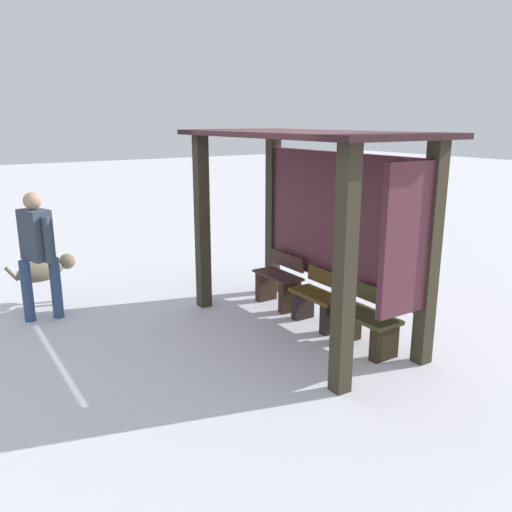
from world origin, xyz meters
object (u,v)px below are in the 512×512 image
(bus_shelter, at_px, (321,198))
(bench_center_inside, at_px, (318,302))
(dog, at_px, (45,272))
(bench_right_inside, at_px, (367,324))
(person_walking, at_px, (37,246))
(bench_left_inside, at_px, (279,284))

(bus_shelter, relative_size, bench_center_inside, 4.26)
(bench_center_inside, relative_size, dog, 0.80)
(bench_right_inside, distance_m, dog, 4.56)
(dog, bearing_deg, person_walking, -15.80)
(bus_shelter, relative_size, bench_right_inside, 4.26)
(bench_center_inside, xyz_separation_m, dog, (-2.69, -2.82, 0.20))
(bus_shelter, distance_m, bench_right_inside, 1.60)
(bench_center_inside, xyz_separation_m, bench_right_inside, (0.89, 0.00, -0.00))
(bench_right_inside, bearing_deg, dog, -141.75)
(bench_right_inside, distance_m, person_walking, 4.32)
(bench_center_inside, bearing_deg, bench_left_inside, 179.95)
(person_walking, distance_m, dog, 0.75)
(bus_shelter, bearing_deg, dog, -135.82)
(bench_left_inside, relative_size, bench_right_inside, 1.00)
(bench_right_inside, bearing_deg, bench_left_inside, -180.00)
(bus_shelter, xyz_separation_m, bench_center_inside, (-0.11, 0.10, -1.39))
(bench_center_inside, distance_m, person_walking, 3.74)
(bus_shelter, height_order, dog, bus_shelter)
(bench_right_inside, height_order, dog, bench_right_inside)
(bench_right_inside, height_order, person_walking, person_walking)
(dog, bearing_deg, bus_shelter, 44.18)
(bench_right_inside, relative_size, person_walking, 0.46)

